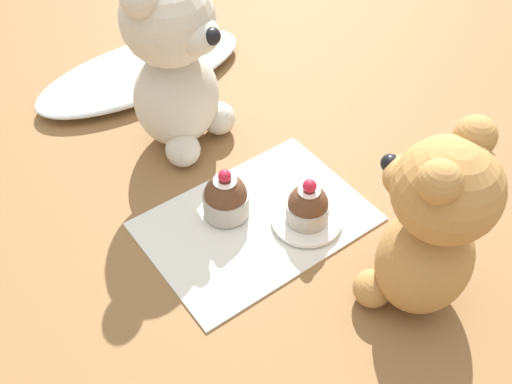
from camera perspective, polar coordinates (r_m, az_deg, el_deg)
name	(u,v)px	position (r m, az deg, el deg)	size (l,w,h in m)	color
ground_plane	(256,222)	(0.76, 0.00, -2.91)	(4.00, 4.00, 0.00)	olive
knitted_placemat	(256,221)	(0.76, 0.00, -2.76)	(0.28, 0.19, 0.01)	silver
tulle_cloth	(142,71)	(1.00, -10.82, 11.29)	(0.36, 0.15, 0.03)	white
teddy_bear_cream	(175,62)	(0.81, -7.74, 12.15)	(0.15, 0.15, 0.26)	beige
teddy_bear_tan	(431,228)	(0.63, 16.32, -3.33)	(0.14, 0.13, 0.23)	#B78447
cupcake_near_cream_bear	(226,198)	(0.75, -2.89, -0.54)	(0.06, 0.06, 0.07)	#B2ADA3
saucer_plate	(307,219)	(0.76, 4.84, -2.61)	(0.09, 0.09, 0.01)	white
cupcake_near_tan_bear	(308,206)	(0.74, 4.95, -1.33)	(0.05, 0.05, 0.07)	#B2ADA3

